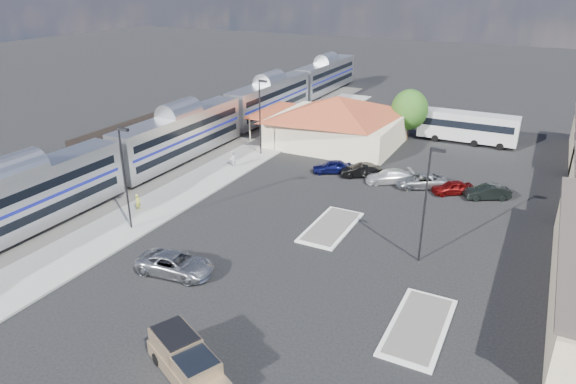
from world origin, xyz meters
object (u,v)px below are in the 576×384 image
at_px(station_depot, 337,120).
at_px(pickup_truck, 187,362).
at_px(coach_bus, 468,126).
at_px(suv, 176,264).

bearing_deg(station_depot, pickup_truck, -78.49).
bearing_deg(pickup_truck, station_depot, 36.81).
distance_m(station_depot, coach_bus, 16.79).
distance_m(station_depot, pickup_truck, 42.70).
bearing_deg(suv, pickup_truck, -145.42).
relative_size(pickup_truck, suv, 1.07).
distance_m(suv, coach_bus, 44.07).
relative_size(suv, coach_bus, 0.47).
xyz_separation_m(suv, coach_bus, (13.24, 42.01, 1.45)).
bearing_deg(suv, coach_bus, -24.78).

